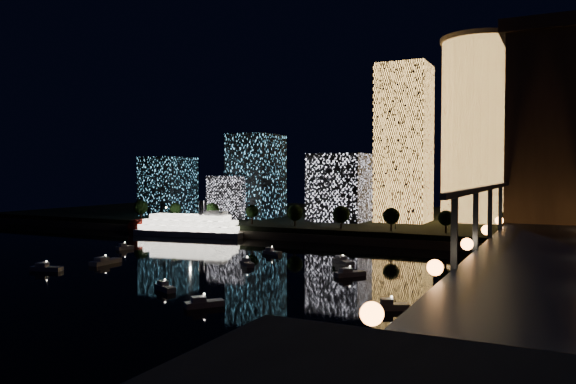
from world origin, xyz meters
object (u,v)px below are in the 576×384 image
Objects in this scene: tower_rectangular at (404,144)px; riverboat at (185,226)px; tower_cylindrical at (478,129)px; truss_bridge at (547,226)px.

tower_rectangular is 101.98m from riverboat.
tower_cylindrical is 149.27m from truss_bridge.
riverboat is (-79.27, -53.42, -35.55)m from tower_rectangular.
tower_cylindrical reaches higher than riverboat.
tower_rectangular is (-29.11, -17.36, -6.45)m from tower_cylindrical.
riverboat is at bearing -146.85° from tower_cylindrical.
truss_bridge is (32.00, -142.74, -29.76)m from tower_cylindrical.
tower_cylindrical reaches higher than truss_bridge.
truss_bridge is 158.22m from riverboat.
truss_bridge is at bearing -27.14° from riverboat.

